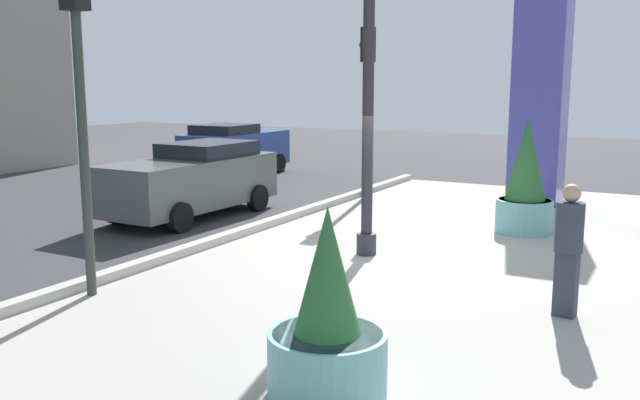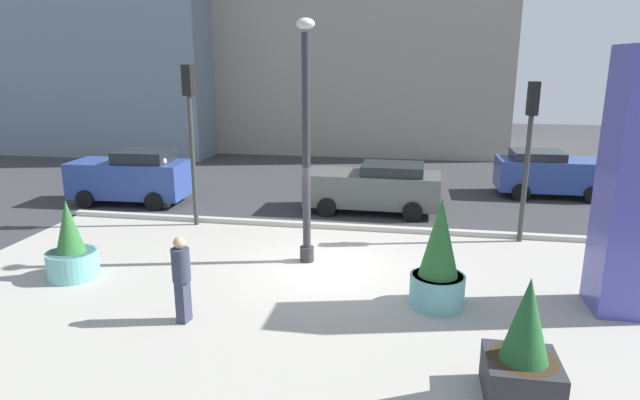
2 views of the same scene
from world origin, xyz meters
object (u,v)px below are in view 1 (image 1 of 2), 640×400
Objects in this scene: lamp_post at (368,91)px; car_curb_east at (192,179)px; traffic_light_far_side at (367,84)px; pedestrian_crossing at (569,243)px; potted_plant_near_left at (327,330)px; potted_plant_by_pillar at (525,185)px; traffic_light_corner at (78,64)px; car_curb_west at (235,148)px; art_pillar_blue at (540,99)px.

car_curb_east is at bearing 75.15° from lamp_post.
traffic_light_far_side reaches higher than pedestrian_crossing.
potted_plant_near_left is at bearing -159.28° from lamp_post.
lamp_post is 3.15× the size of potted_plant_near_left.
potted_plant_near_left is at bearing -157.21° from traffic_light_far_side.
potted_plant_by_pillar is at bearing -33.10° from lamp_post.
car_curb_west is at bearing 26.41° from traffic_light_corner.
traffic_light_corner reaches higher than potted_plant_near_left.
traffic_light_far_side is 2.53× the size of pedestrian_crossing.
art_pillar_blue is 9.16m from pedestrian_crossing.
potted_plant_near_left is at bearing -105.11° from traffic_light_corner.
traffic_light_far_side is (-1.28, 4.21, 0.37)m from art_pillar_blue.
pedestrian_crossing is (2.32, -6.24, -2.32)m from traffic_light_corner.
potted_plant_by_pillar reaches higher than car_curb_west.
lamp_post reaches higher than car_curb_east.
potted_plant_by_pillar is 0.52× the size of car_curb_east.
car_curb_west is at bearing 70.43° from traffic_light_far_side.
traffic_light_far_side is 5.46m from car_curb_east.
traffic_light_far_side is (11.03, 4.64, 2.36)m from potted_plant_near_left.
car_curb_west is at bearing 47.30° from lamp_post.
traffic_light_far_side is 0.99× the size of car_curb_east.
traffic_light_far_side is at bearing 40.20° from pedestrian_crossing.
lamp_post is at bearing 146.90° from potted_plant_by_pillar.
traffic_light_far_side is (9.80, 0.08, -0.27)m from traffic_light_corner.
art_pillar_blue is at bearing 13.54° from pedestrian_crossing.
car_curb_east is (1.34, 5.04, -2.06)m from lamp_post.
lamp_post is 3.38× the size of pedestrian_crossing.
art_pillar_blue is at bearing -49.49° from car_curb_east.
traffic_light_corner is at bearing 110.44° from pedestrian_crossing.
car_curb_east is at bearing -152.23° from car_curb_west.
car_curb_west is 2.28× the size of pedestrian_crossing.
lamp_post reaches higher than pedestrian_crossing.
lamp_post is 6.11m from potted_plant_near_left.
traffic_light_far_side is at bearing 62.09° from potted_plant_by_pillar.
potted_plant_near_left is 3.95m from pedestrian_crossing.
traffic_light_corner is 1.08× the size of car_curb_east.
car_curb_west is at bearing 38.58° from potted_plant_near_left.
potted_plant_near_left is 16.76m from car_curb_west.
traffic_light_corner is at bearing 159.56° from art_pillar_blue.
art_pillar_blue is 8.90m from car_curb_east.
lamp_post is 5.61m from car_curb_east.
traffic_light_corner is at bearing 148.04° from lamp_post.
traffic_light_corner is (1.23, 4.55, 2.63)m from potted_plant_near_left.
traffic_light_corner reaches higher than potted_plant_by_pillar.
potted_plant_by_pillar is 1.24× the size of potted_plant_near_left.
lamp_post is 2.53× the size of potted_plant_by_pillar.
potted_plant_near_left reaches higher than car_curb_west.
car_curb_east is 2.57× the size of pedestrian_crossing.
traffic_light_corner is (-4.08, 2.55, 0.39)m from lamp_post.
traffic_light_corner is at bearing -155.25° from car_curb_east.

